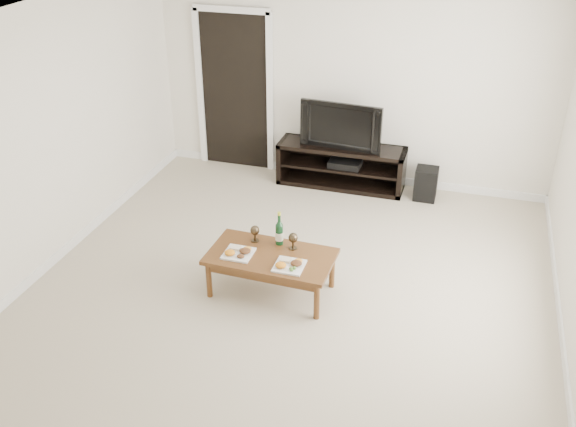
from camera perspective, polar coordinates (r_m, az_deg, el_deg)
The scene contains 14 objects.
floor at distance 6.27m, azimuth -0.02°, elevation -7.21°, with size 5.50×5.50×0.00m, color #BAAC96.
back_wall at distance 8.12m, azimuth 5.76°, elevation 11.58°, with size 5.00×0.04×2.60m, color white.
ceiling at distance 5.18m, azimuth -0.02°, elevation 16.93°, with size 5.00×5.50×0.04m, color white.
doorway at distance 8.59m, azimuth -4.73°, elevation 10.66°, with size 0.90×0.02×2.05m, color black.
media_console at distance 8.24m, azimuth 4.74°, elevation 4.25°, with size 1.61×0.45×0.55m, color black.
television at distance 8.02m, azimuth 4.90°, elevation 7.96°, with size 1.03×0.13×0.59m, color black.
av_receiver at distance 8.20m, azimuth 5.12°, elevation 4.49°, with size 0.40×0.30×0.08m, color black.
subwoofer at distance 8.09m, azimuth 12.15°, elevation 2.61°, with size 0.27×0.27×0.40m, color black.
coffee_table at distance 6.20m, azimuth -1.51°, elevation -5.33°, with size 1.19×0.65×0.42m, color brown.
plate_left at distance 6.09m, azimuth -4.44°, elevation -3.37°, with size 0.27×0.27×0.07m, color white.
plate_right at distance 5.89m, azimuth 0.12°, elevation -4.48°, with size 0.27×0.27×0.07m, color white.
wine_bottle at distance 6.16m, azimuth -0.78°, elevation -1.31°, with size 0.07×0.07×0.35m, color #0E3519.
goblet_left at distance 6.26m, azimuth -2.96°, elevation -1.79°, with size 0.09×0.09×0.17m, color #3B3020, non-canonical shape.
goblet_right at distance 6.13m, azimuth 0.45°, elevation -2.45°, with size 0.09×0.09×0.17m, color #3B3020, non-canonical shape.
Camera 1 is at (1.47, -4.85, 3.69)m, focal length 40.00 mm.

